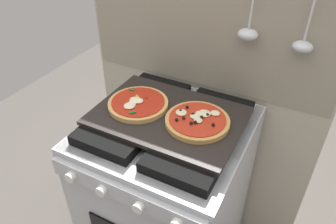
{
  "coord_description": "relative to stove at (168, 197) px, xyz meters",
  "views": [
    {
      "loc": [
        0.44,
        -0.84,
        1.61
      ],
      "look_at": [
        0.0,
        0.0,
        0.93
      ],
      "focal_mm": 34.2,
      "sensor_mm": 36.0,
      "label": 1
    }
  ],
  "objects": [
    {
      "name": "stove",
      "position": [
        0.0,
        0.0,
        0.0
      ],
      "size": [
        0.6,
        0.64,
        0.9
      ],
      "color": "#B7BABF",
      "rests_on": "ground_plane"
    },
    {
      "name": "pizza_right",
      "position": [
        0.12,
        0.0,
        0.48
      ],
      "size": [
        0.23,
        0.23,
        0.03
      ],
      "color": "tan",
      "rests_on": "baking_tray"
    },
    {
      "name": "kitchen_backsplash",
      "position": [
        0.0,
        0.34,
        0.34
      ],
      "size": [
        1.1,
        0.09,
        1.55
      ],
      "color": "#B2A893",
      "rests_on": "ground_plane"
    },
    {
      "name": "pizza_left",
      "position": [
        -0.13,
        -0.0,
        0.48
      ],
      "size": [
        0.23,
        0.23,
        0.03
      ],
      "color": "tan",
      "rests_on": "baking_tray"
    },
    {
      "name": "baking_tray",
      "position": [
        0.0,
        0.0,
        0.46
      ],
      "size": [
        0.54,
        0.38,
        0.02
      ],
      "primitive_type": "cube",
      "color": "black",
      "rests_on": "stove"
    }
  ]
}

